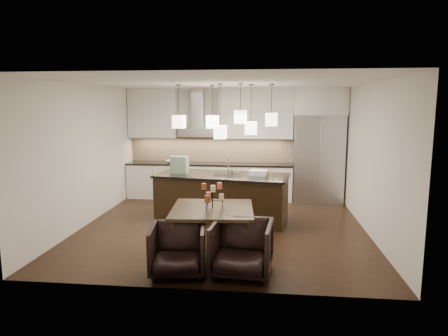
# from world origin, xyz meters

# --- Properties ---
(floor) EXTENTS (5.50, 5.50, 0.02)m
(floor) POSITION_xyz_m (0.00, 0.00, -0.01)
(floor) COLOR black
(floor) RESTS_ON ground
(ceiling) EXTENTS (5.50, 5.50, 0.02)m
(ceiling) POSITION_xyz_m (0.00, 0.00, 2.81)
(ceiling) COLOR white
(ceiling) RESTS_ON wall_back
(wall_back) EXTENTS (5.50, 0.02, 2.80)m
(wall_back) POSITION_xyz_m (0.00, 2.76, 1.40)
(wall_back) COLOR silver
(wall_back) RESTS_ON ground
(wall_front) EXTENTS (5.50, 0.02, 2.80)m
(wall_front) POSITION_xyz_m (0.00, -2.76, 1.40)
(wall_front) COLOR silver
(wall_front) RESTS_ON ground
(wall_left) EXTENTS (0.02, 5.50, 2.80)m
(wall_left) POSITION_xyz_m (-2.76, 0.00, 1.40)
(wall_left) COLOR silver
(wall_left) RESTS_ON ground
(wall_right) EXTENTS (0.02, 5.50, 2.80)m
(wall_right) POSITION_xyz_m (2.76, 0.00, 1.40)
(wall_right) COLOR silver
(wall_right) RESTS_ON ground
(refrigerator) EXTENTS (1.20, 0.72, 2.15)m
(refrigerator) POSITION_xyz_m (2.10, 2.38, 1.07)
(refrigerator) COLOR #B7B7BA
(refrigerator) RESTS_ON floor
(fridge_panel) EXTENTS (1.26, 0.72, 0.65)m
(fridge_panel) POSITION_xyz_m (2.10, 2.38, 2.47)
(fridge_panel) COLOR silver
(fridge_panel) RESTS_ON refrigerator
(lower_cabinets) EXTENTS (4.21, 0.62, 0.88)m
(lower_cabinets) POSITION_xyz_m (-0.62, 2.43, 0.44)
(lower_cabinets) COLOR silver
(lower_cabinets) RESTS_ON floor
(countertop) EXTENTS (4.21, 0.66, 0.04)m
(countertop) POSITION_xyz_m (-0.62, 2.43, 0.90)
(countertop) COLOR black
(countertop) RESTS_ON lower_cabinets
(backsplash) EXTENTS (4.21, 0.02, 0.63)m
(backsplash) POSITION_xyz_m (-0.62, 2.73, 1.24)
(backsplash) COLOR beige
(backsplash) RESTS_ON countertop
(upper_cab_left) EXTENTS (1.25, 0.35, 1.25)m
(upper_cab_left) POSITION_xyz_m (-2.10, 2.57, 2.17)
(upper_cab_left) COLOR silver
(upper_cab_left) RESTS_ON wall_back
(upper_cab_right) EXTENTS (1.85, 0.35, 1.25)m
(upper_cab_right) POSITION_xyz_m (0.55, 2.57, 2.17)
(upper_cab_right) COLOR silver
(upper_cab_right) RESTS_ON wall_back
(hood_canopy) EXTENTS (0.90, 0.52, 0.24)m
(hood_canopy) POSITION_xyz_m (-0.93, 2.48, 1.72)
(hood_canopy) COLOR #B7B7BA
(hood_canopy) RESTS_ON wall_back
(hood_chimney) EXTENTS (0.30, 0.28, 0.96)m
(hood_chimney) POSITION_xyz_m (-0.93, 2.59, 2.32)
(hood_chimney) COLOR #B7B7BA
(hood_chimney) RESTS_ON hood_canopy
(fruit_bowl) EXTENTS (0.29, 0.29, 0.06)m
(fruit_bowl) POSITION_xyz_m (-1.61, 2.38, 0.95)
(fruit_bowl) COLOR silver
(fruit_bowl) RESTS_ON countertop
(island_body) EXTENTS (2.76, 1.45, 0.93)m
(island_body) POSITION_xyz_m (-0.07, 0.50, 0.46)
(island_body) COLOR black
(island_body) RESTS_ON floor
(island_top) EXTENTS (2.86, 1.55, 0.04)m
(island_top) POSITION_xyz_m (-0.07, 0.50, 0.95)
(island_top) COLOR black
(island_top) RESTS_ON island_body
(faucet) EXTENTS (0.14, 0.27, 0.40)m
(faucet) POSITION_xyz_m (0.05, 0.59, 1.17)
(faucet) COLOR silver
(faucet) RESTS_ON island_top
(tote_bag) EXTENTS (0.38, 0.24, 0.36)m
(tote_bag) POSITION_xyz_m (-0.98, 0.57, 1.15)
(tote_bag) COLOR #1C5429
(tote_bag) RESTS_ON island_top
(food_container) EXTENTS (0.39, 0.31, 0.11)m
(food_container) POSITION_xyz_m (0.69, 0.47, 1.02)
(food_container) COLOR silver
(food_container) RESTS_ON island_top
(dining_table) EXTENTS (1.37, 1.37, 0.77)m
(dining_table) POSITION_xyz_m (-0.01, -1.48, 0.38)
(dining_table) COLOR black
(dining_table) RESTS_ON floor
(candelabra) EXTENTS (0.40, 0.40, 0.45)m
(candelabra) POSITION_xyz_m (-0.01, -1.48, 0.99)
(candelabra) COLOR black
(candelabra) RESTS_ON dining_table
(candle_a) EXTENTS (0.08, 0.08, 0.10)m
(candle_a) POSITION_xyz_m (0.14, -1.47, 0.95)
(candle_a) COLOR beige
(candle_a) RESTS_ON candelabra
(candle_b) EXTENTS (0.08, 0.08, 0.10)m
(candle_b) POSITION_xyz_m (-0.09, -1.36, 0.95)
(candle_b) COLOR #E05D47
(candle_b) RESTS_ON candelabra
(candle_c) EXTENTS (0.08, 0.08, 0.10)m
(candle_c) POSITION_xyz_m (-0.07, -1.61, 0.95)
(candle_c) COLOR brown
(candle_c) RESTS_ON candelabra
(candle_d) EXTENTS (0.08, 0.08, 0.10)m
(candle_d) POSITION_xyz_m (0.10, -1.38, 1.11)
(candle_d) COLOR #E05D47
(candle_d) RESTS_ON candelabra
(candle_e) EXTENTS (0.08, 0.08, 0.10)m
(candle_e) POSITION_xyz_m (-0.14, -1.47, 1.11)
(candle_e) COLOR brown
(candle_e) RESTS_ON candelabra
(candle_f) EXTENTS (0.08, 0.08, 0.10)m
(candle_f) POSITION_xyz_m (0.02, -1.61, 1.11)
(candle_f) COLOR beige
(candle_f) RESTS_ON candelabra
(armchair_left) EXTENTS (0.86, 0.88, 0.72)m
(armchair_left) POSITION_xyz_m (-0.39, -2.28, 0.36)
(armchair_left) COLOR black
(armchair_left) RESTS_ON floor
(armchair_right) EXTENTS (0.90, 0.93, 0.78)m
(armchair_right) POSITION_xyz_m (0.51, -2.21, 0.39)
(armchair_right) COLOR black
(armchair_right) RESTS_ON floor
(pendant_a) EXTENTS (0.24, 0.24, 0.26)m
(pendant_a) POSITION_xyz_m (-0.96, 0.50, 2.05)
(pendant_a) COLOR #F9E8CC
(pendant_a) RESTS_ON ceiling
(pendant_b) EXTENTS (0.24, 0.24, 0.26)m
(pendant_b) POSITION_xyz_m (-0.29, 0.66, 2.04)
(pendant_b) COLOR #F9E8CC
(pendant_b) RESTS_ON ceiling
(pendant_c) EXTENTS (0.24, 0.24, 0.26)m
(pendant_c) POSITION_xyz_m (0.31, 0.31, 2.15)
(pendant_c) COLOR #F9E8CC
(pendant_c) RESTS_ON ceiling
(pendant_d) EXTENTS (0.24, 0.24, 0.26)m
(pendant_d) POSITION_xyz_m (0.51, 0.59, 1.92)
(pendant_d) COLOR #F9E8CC
(pendant_d) RESTS_ON ceiling
(pendant_e) EXTENTS (0.24, 0.24, 0.26)m
(pendant_e) POSITION_xyz_m (0.92, 0.56, 2.10)
(pendant_e) COLOR #F9E8CC
(pendant_e) RESTS_ON ceiling
(pendant_f) EXTENTS (0.24, 0.24, 0.26)m
(pendant_f) POSITION_xyz_m (-0.08, 0.30, 1.86)
(pendant_f) COLOR #F9E8CC
(pendant_f) RESTS_ON ceiling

